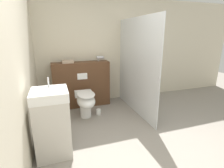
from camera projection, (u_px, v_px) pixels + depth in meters
name	position (u px, v px, depth m)	size (l,w,h in m)	color
ground_plane	(144.00, 157.00, 2.44)	(12.00, 12.00, 0.00)	gray
wall_back	(99.00, 51.00, 4.27)	(8.00, 0.06, 2.50)	beige
wall_side_left	(9.00, 79.00, 1.64)	(0.06, 8.00, 2.50)	beige
partition_panel	(82.00, 84.00, 4.09)	(1.29, 0.33, 1.05)	#51331E
shower_glass	(136.00, 67.00, 3.66)	(0.04, 1.80, 1.99)	silver
toilet	(86.00, 101.00, 3.49)	(0.35, 0.69, 0.55)	white
sink_vanity	(52.00, 123.00, 2.40)	(0.47, 0.48, 1.09)	beige
hair_drier	(100.00, 58.00, 4.10)	(0.19, 0.07, 0.11)	#B7B7BC
folded_towel	(68.00, 62.00, 3.82)	(0.24, 0.19, 0.06)	tan
spare_toilet_roll	(98.00, 112.00, 3.72)	(0.09, 0.09, 0.12)	white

